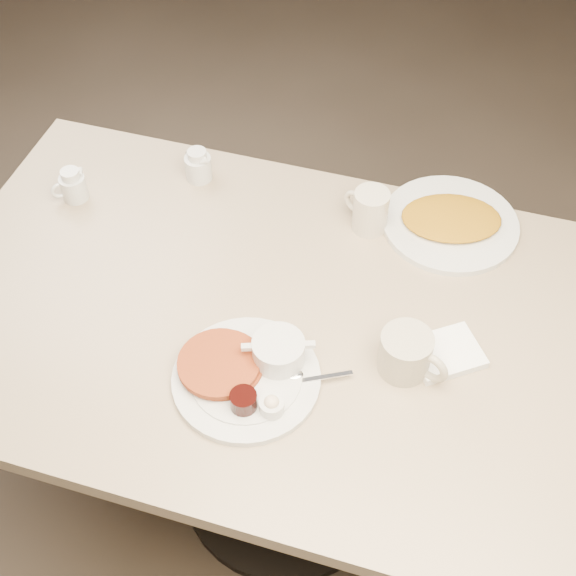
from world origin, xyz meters
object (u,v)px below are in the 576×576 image
(coffee_mug_far, at_px, (370,210))
(hash_plate, at_px, (451,222))
(coffee_mug_near, at_px, (407,353))
(creamer_right, at_px, (198,165))
(main_plate, at_px, (249,370))
(creamer_left, at_px, (73,186))
(diner_table, at_px, (285,365))

(coffee_mug_far, bearing_deg, hash_plate, 17.00)
(coffee_mug_near, distance_m, creamer_right, 0.70)
(main_plate, height_order, coffee_mug_far, coffee_mug_far)
(main_plate, distance_m, hash_plate, 0.60)
(coffee_mug_near, xyz_separation_m, creamer_left, (-0.82, 0.25, -0.01))
(main_plate, xyz_separation_m, coffee_mug_near, (0.28, 0.11, 0.02))
(diner_table, distance_m, creamer_left, 0.64)
(main_plate, bearing_deg, creamer_right, 120.37)
(creamer_left, bearing_deg, diner_table, -19.22)
(coffee_mug_near, relative_size, creamer_left, 1.91)
(hash_plate, bearing_deg, creamer_right, -179.10)
(main_plate, distance_m, coffee_mug_near, 0.30)
(main_plate, xyz_separation_m, coffee_mug_far, (0.13, 0.46, 0.03))
(main_plate, relative_size, creamer_right, 4.56)
(coffee_mug_near, distance_m, hash_plate, 0.41)
(diner_table, distance_m, hash_plate, 0.49)
(main_plate, distance_m, creamer_right, 0.58)
(diner_table, relative_size, hash_plate, 4.02)
(coffee_mug_near, distance_m, coffee_mug_far, 0.38)
(main_plate, bearing_deg, diner_table, 81.34)
(diner_table, height_order, coffee_mug_near, coffee_mug_near)
(creamer_right, bearing_deg, main_plate, -59.63)
(main_plate, bearing_deg, hash_plate, 59.44)
(coffee_mug_near, relative_size, creamer_right, 1.86)
(diner_table, bearing_deg, creamer_left, 160.78)
(coffee_mug_near, height_order, hash_plate, coffee_mug_near)
(creamer_left, xyz_separation_m, hash_plate, (0.85, 0.16, -0.02))
(hash_plate, bearing_deg, creamer_left, -169.48)
(creamer_left, distance_m, creamer_right, 0.29)
(coffee_mug_near, distance_m, creamer_left, 0.86)
(hash_plate, bearing_deg, coffee_mug_near, -93.28)
(creamer_right, relative_size, hash_plate, 0.22)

